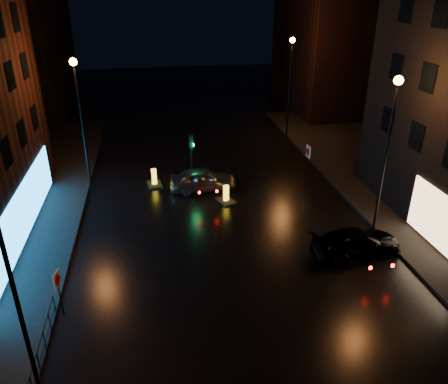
{
  "coord_description": "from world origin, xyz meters",
  "views": [
    {
      "loc": [
        -3.6,
        -12.78,
        12.2
      ],
      "look_at": [
        -0.31,
        6.56,
        2.8
      ],
      "focal_mm": 35.0,
      "sensor_mm": 36.0,
      "label": 1
    }
  ],
  "objects": [
    {
      "name": "street_lamp_rfar",
      "position": [
        7.8,
        22.0,
        5.56
      ],
      "size": [
        0.44,
        0.44,
        8.37
      ],
      "color": "black",
      "rests_on": "ground"
    },
    {
      "name": "building_far_left",
      "position": [
        -16.0,
        35.0,
        7.0
      ],
      "size": [
        8.0,
        16.0,
        14.0
      ],
      "primitive_type": "cube",
      "color": "black",
      "rests_on": "ground"
    },
    {
      "name": "dark_sedan",
      "position": [
        5.91,
        4.15,
        0.67
      ],
      "size": [
        4.8,
        2.46,
        1.33
      ],
      "primitive_type": "imported",
      "rotation": [
        0.0,
        0.0,
        1.7
      ],
      "color": "black",
      "rests_on": "ground"
    },
    {
      "name": "traffic_signal",
      "position": [
        -1.2,
        14.0,
        0.5
      ],
      "size": [
        1.4,
        2.4,
        3.45
      ],
      "color": "black",
      "rests_on": "ground"
    },
    {
      "name": "silver_hatchback",
      "position": [
        -0.62,
        12.92,
        0.73
      ],
      "size": [
        4.32,
        1.82,
        1.46
      ],
      "primitive_type": "imported",
      "rotation": [
        0.0,
        0.0,
        1.59
      ],
      "color": "#93959A",
      "rests_on": "ground"
    },
    {
      "name": "street_lamp_rnear",
      "position": [
        7.8,
        6.0,
        5.56
      ],
      "size": [
        0.44,
        0.44,
        8.37
      ],
      "color": "black",
      "rests_on": "ground"
    },
    {
      "name": "street_lamp_lfar",
      "position": [
        -7.8,
        14.0,
        5.56
      ],
      "size": [
        0.44,
        0.44,
        8.37
      ],
      "color": "black",
      "rests_on": "ground"
    },
    {
      "name": "bollard_near",
      "position": [
        0.57,
        10.94,
        0.24
      ],
      "size": [
        1.23,
        1.47,
        1.09
      ],
      "rotation": [
        0.0,
        0.0,
        0.38
      ],
      "color": "black",
      "rests_on": "ground"
    },
    {
      "name": "guard_railing",
      "position": [
        -8.0,
        -1.0,
        0.74
      ],
      "size": [
        0.05,
        6.04,
        1.0
      ],
      "color": "black",
      "rests_on": "ground"
    },
    {
      "name": "bollard_far",
      "position": [
        -3.73,
        14.13,
        0.26
      ],
      "size": [
        1.07,
        1.45,
        1.18
      ],
      "rotation": [
        0.0,
        0.0,
        0.13
      ],
      "color": "black",
      "rests_on": "ground"
    },
    {
      "name": "ground",
      "position": [
        0.0,
        0.0,
        0.0
      ],
      "size": [
        120.0,
        120.0,
        0.0
      ],
      "primitive_type": "plane",
      "color": "black",
      "rests_on": "ground"
    },
    {
      "name": "road_sign_left",
      "position": [
        -7.69,
        1.92,
        1.6
      ],
      "size": [
        0.17,
        0.51,
        2.14
      ],
      "rotation": [
        0.0,
        0.0,
        -0.23
      ],
      "color": "black",
      "rests_on": "ground"
    },
    {
      "name": "building_far_right",
      "position": [
        15.0,
        32.0,
        6.0
      ],
      "size": [
        8.0,
        14.0,
        12.0
      ],
      "primitive_type": "cube",
      "color": "black",
      "rests_on": "ground"
    },
    {
      "name": "road_sign_right",
      "position": [
        6.5,
        13.17,
        1.89
      ],
      "size": [
        0.12,
        0.61,
        2.52
      ],
      "rotation": [
        0.0,
        0.0,
        3.23
      ],
      "color": "black",
      "rests_on": "ground"
    },
    {
      "name": "street_lamp_lnear",
      "position": [
        -7.8,
        -2.0,
        5.56
      ],
      "size": [
        0.44,
        0.44,
        8.37
      ],
      "color": "black",
      "rests_on": "ground"
    }
  ]
}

